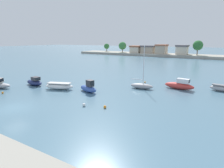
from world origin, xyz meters
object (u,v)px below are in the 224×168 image
(moored_boat_6, at_px, (222,88))
(mooring_buoy_4, at_px, (84,105))
(moored_boat_1, at_px, (35,82))
(mooring_buoy_2, at_px, (145,82))
(moored_boat_2, at_px, (59,86))
(moored_boat_5, at_px, (180,85))
(moored_boat_4, at_px, (142,86))
(mooring_buoy_3, at_px, (3,93))
(moored_boat_3, at_px, (89,88))
(mooring_buoy_1, at_px, (105,107))

(moored_boat_6, xyz_separation_m, mooring_buoy_4, (-13.66, -15.57, -0.28))
(moored_boat_1, distance_m, mooring_buoy_2, 19.16)
(moored_boat_2, height_order, moored_boat_5, moored_boat_5)
(moored_boat_4, xyz_separation_m, mooring_buoy_3, (-16.16, -12.77, -0.33))
(moored_boat_3, height_order, moored_boat_5, moored_boat_3)
(moored_boat_4, relative_size, moored_boat_6, 2.01)
(mooring_buoy_2, bearing_deg, mooring_buoy_1, -87.30)
(moored_boat_5, relative_size, mooring_buoy_3, 16.15)
(moored_boat_2, relative_size, moored_boat_3, 1.29)
(mooring_buoy_3, distance_m, mooring_buoy_4, 13.52)
(moored_boat_3, relative_size, mooring_buoy_2, 13.23)
(moored_boat_3, relative_size, mooring_buoy_1, 10.83)
(mooring_buoy_3, bearing_deg, mooring_buoy_4, 7.71)
(moored_boat_1, xyz_separation_m, moored_boat_4, (16.52, 7.09, -0.09))
(moored_boat_1, xyz_separation_m, mooring_buoy_4, (13.76, -3.86, -0.37))
(mooring_buoy_4, bearing_deg, mooring_buoy_2, 83.35)
(moored_boat_5, distance_m, mooring_buoy_4, 15.91)
(mooring_buoy_2, bearing_deg, moored_boat_2, -132.07)
(moored_boat_4, relative_size, mooring_buoy_3, 23.49)
(moored_boat_2, distance_m, mooring_buoy_3, 7.89)
(moored_boat_6, relative_size, mooring_buoy_1, 9.88)
(moored_boat_5, bearing_deg, moored_boat_3, -136.76)
(moored_boat_3, height_order, mooring_buoy_4, moored_boat_3)
(moored_boat_3, bearing_deg, moored_boat_5, 53.10)
(mooring_buoy_3, bearing_deg, moored_boat_4, 38.31)
(mooring_buoy_3, bearing_deg, moored_boat_2, 48.52)
(mooring_buoy_3, bearing_deg, moored_boat_3, 34.74)
(moored_boat_1, height_order, mooring_buoy_2, moored_boat_1)
(moored_boat_3, bearing_deg, mooring_buoy_4, -41.63)
(moored_boat_4, distance_m, mooring_buoy_2, 4.28)
(moored_boat_5, relative_size, moored_boat_6, 1.38)
(moored_boat_3, bearing_deg, mooring_buoy_3, -129.43)
(moored_boat_2, height_order, mooring_buoy_1, moored_boat_2)
(moored_boat_5, bearing_deg, mooring_buoy_2, 173.81)
(moored_boat_4, distance_m, mooring_buoy_4, 11.30)
(moored_boat_2, height_order, moored_boat_6, moored_boat_2)
(moored_boat_5, bearing_deg, moored_boat_2, -143.10)
(moored_boat_3, distance_m, moored_boat_4, 8.38)
(moored_boat_3, distance_m, mooring_buoy_2, 11.15)
(mooring_buoy_4, bearing_deg, moored_boat_5, 59.94)
(moored_boat_1, xyz_separation_m, mooring_buoy_1, (16.20, -3.18, -0.39))
(moored_boat_6, bearing_deg, moored_boat_2, -142.53)
(moored_boat_3, xyz_separation_m, mooring_buoy_4, (3.31, -5.18, -0.44))
(moored_boat_6, relative_size, mooring_buoy_3, 11.70)
(mooring_buoy_1, bearing_deg, moored_boat_1, 168.91)
(moored_boat_6, height_order, mooring_buoy_4, moored_boat_6)
(moored_boat_1, relative_size, moored_boat_6, 1.14)
(moored_boat_2, bearing_deg, mooring_buoy_1, -38.27)
(moored_boat_1, bearing_deg, moored_boat_6, 28.48)
(mooring_buoy_1, distance_m, mooring_buoy_3, 16.03)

